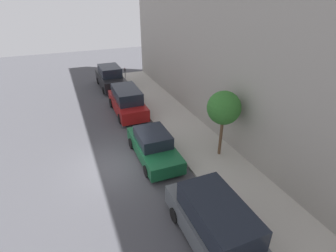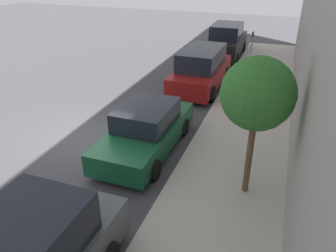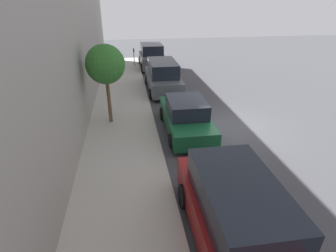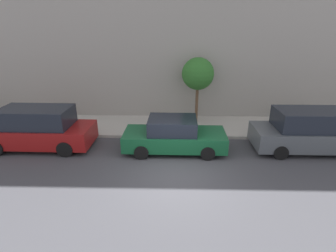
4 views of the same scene
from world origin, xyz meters
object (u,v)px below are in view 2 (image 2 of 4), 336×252
Objects in this scene: parked_minivan_fourth at (201,69)px; street_tree at (258,95)px; parked_suv_fifth at (226,41)px; parked_sedan_third at (146,130)px; parking_meter_far at (252,40)px.

street_tree is (3.18, -7.45, 1.95)m from parked_minivan_fourth.
street_tree reaches higher than parked_suv_fifth.
parked_minivan_fourth is 8.33m from street_tree.
parking_meter_far is (1.75, 12.91, 0.27)m from parked_sedan_third.
parked_suv_fifth is (0.01, 6.11, 0.01)m from parked_minivan_fourth.
parked_suv_fifth is (0.20, 12.31, 0.21)m from parked_sedan_third.
parking_meter_far is at bearing 76.90° from parked_minivan_fourth.
parked_suv_fifth is 3.49× the size of parking_meter_far.
parked_suv_fifth is at bearing 103.14° from street_tree.
parked_suv_fifth is at bearing -158.84° from parking_meter_far.
parking_meter_far is at bearing 82.28° from parked_sedan_third.
parked_suv_fifth is 1.34× the size of street_tree.
parking_meter_far is at bearing 21.16° from parked_suv_fifth.
parked_minivan_fourth reaches higher than parked_sedan_third.
parked_sedan_third is at bearing -90.95° from parked_suv_fifth.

